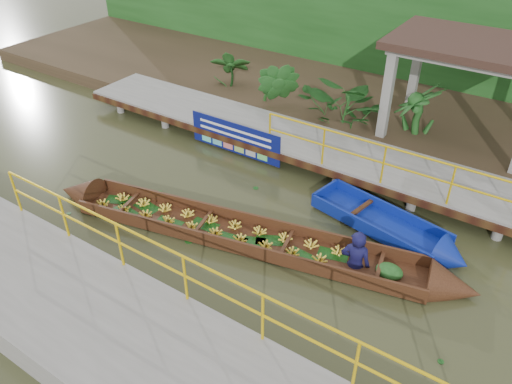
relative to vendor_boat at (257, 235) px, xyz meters
The scene contains 10 objects.
ground 0.78m from the vendor_boat, 141.85° to the left, with size 80.00×80.00×0.00m, color #2B2F17.
land_strip 7.98m from the vendor_boat, 94.16° to the left, with size 30.00×8.00×0.45m, color #322819.
far_dock 3.93m from the vendor_boat, 98.20° to the left, with size 16.00×2.06×1.66m.
near_dock 3.77m from the vendor_boat, 83.59° to the right, with size 18.00×2.40×1.73m.
pavilion 7.62m from the vendor_boat, 70.28° to the left, with size 4.40×3.00×3.00m.
foliage_backdrop 10.62m from the vendor_boat, 93.17° to the left, with size 30.00×0.80×4.00m, color #194415.
vendor_boat is the anchor object (origin of this frame).
moored_blue_boat 3.47m from the vendor_boat, 32.46° to the left, with size 3.88×1.67×0.90m.
blue_banner 3.99m from the vendor_boat, 132.52° to the left, with size 2.99×0.04×0.93m.
tropical_plants 5.94m from the vendor_boat, 79.16° to the left, with size 14.21×1.21×1.52m.
Camera 1 is at (5.29, -7.60, 7.25)m, focal length 35.00 mm.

